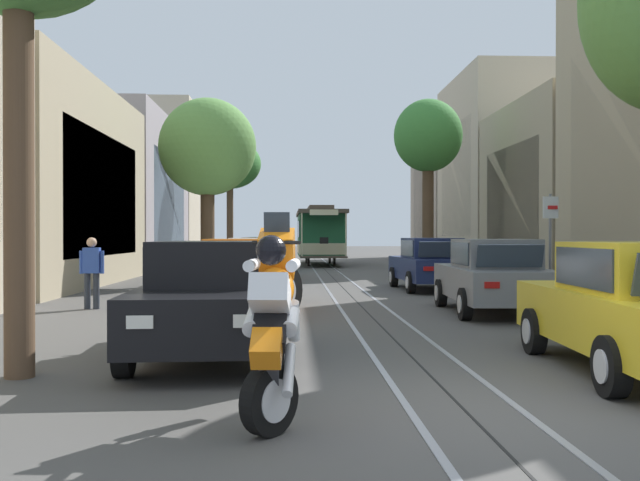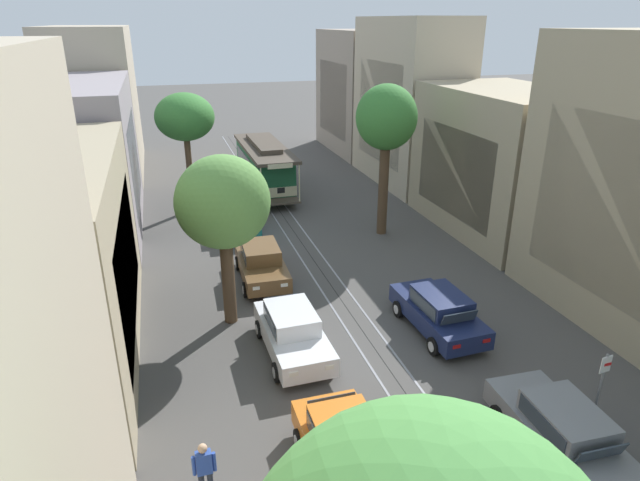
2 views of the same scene
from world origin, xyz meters
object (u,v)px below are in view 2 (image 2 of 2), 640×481
parked_car_white_mid_left (293,332)px  street_tree_kerb_left_mid (185,118)px  pedestrian_on_left_pavement (205,469)px  parked_car_brown_fourth_left (261,263)px  parked_car_grey_second_right (561,431)px  street_tree_kerb_left_second (223,204)px  street_tree_kerb_right_second (386,120)px  parked_car_teal_fifth_left (238,217)px  cable_car_trolley (264,166)px  street_sign_post (601,386)px  parked_car_orange_second_left (349,455)px  parked_car_navy_mid_right (439,311)px

parked_car_white_mid_left → street_tree_kerb_left_mid: (-2.13, 16.24, 4.60)m
pedestrian_on_left_pavement → parked_car_brown_fourth_left: bearing=72.9°
parked_car_grey_second_right → pedestrian_on_left_pavement: bearing=172.3°
street_tree_kerb_left_second → street_tree_kerb_right_second: size_ratio=0.82×
street_tree_kerb_left_mid → street_tree_kerb_right_second: (9.28, -6.73, 0.52)m
parked_car_white_mid_left → parked_car_teal_fifth_left: bearing=90.3°
street_tree_kerb_left_second → cable_car_trolley: street_tree_kerb_left_second is taller
pedestrian_on_left_pavement → street_sign_post: (10.19, -0.78, 0.70)m
street_tree_kerb_left_second → street_tree_kerb_right_second: (8.88, 6.82, 1.33)m
parked_car_orange_second_left → parked_car_grey_second_right: size_ratio=0.99×
parked_car_brown_fourth_left → cable_car_trolley: 13.41m
parked_car_orange_second_left → parked_car_teal_fifth_left: size_ratio=0.99×
parked_car_white_mid_left → street_tree_kerb_right_second: size_ratio=0.57×
parked_car_white_mid_left → street_tree_kerb_left_second: (-1.73, 2.69, 3.79)m
parked_car_navy_mid_right → pedestrian_on_left_pavement: (-8.72, -5.18, 0.11)m
street_sign_post → parked_car_brown_fourth_left: bearing=119.7°
parked_car_grey_second_right → street_tree_kerb_left_second: (-7.15, 9.20, 3.79)m
parked_car_white_mid_left → street_tree_kerb_left_mid: 17.01m
parked_car_orange_second_left → street_sign_post: 6.89m
parked_car_grey_second_right → parked_car_white_mid_left: bearing=129.8°
street_tree_kerb_left_mid → cable_car_trolley: (4.87, 2.63, -3.74)m
parked_car_orange_second_left → street_tree_kerb_right_second: (7.18, 15.26, 5.12)m
street_tree_kerb_left_second → parked_car_navy_mid_right: bearing=-21.8°
parked_car_teal_fifth_left → street_tree_kerb_left_mid: (-2.07, 4.41, 4.60)m
cable_car_trolley → parked_car_grey_second_right: bearing=-84.0°
parked_car_white_mid_left → cable_car_trolley: 19.08m
parked_car_grey_second_right → pedestrian_on_left_pavement: pedestrian_on_left_pavement is taller
parked_car_navy_mid_right → pedestrian_on_left_pavement: bearing=-149.3°
parked_car_teal_fifth_left → street_tree_kerb_left_second: size_ratio=0.69×
parked_car_brown_fourth_left → pedestrian_on_left_pavement: bearing=-107.1°
parked_car_white_mid_left → street_tree_kerb_left_second: size_ratio=0.69×
street_tree_kerb_right_second → parked_car_orange_second_left: bearing=-115.2°
parked_car_white_mid_left → cable_car_trolley: bearing=81.7°
parked_car_grey_second_right → street_tree_kerb_right_second: (1.73, 16.02, 5.12)m
parked_car_white_mid_left → street_sign_post: bearing=-41.9°
parked_car_brown_fourth_left → street_tree_kerb_left_second: 5.19m
parked_car_brown_fourth_left → street_tree_kerb_right_second: (7.11, 3.74, 5.12)m
street_tree_kerb_left_mid → pedestrian_on_left_pavement: size_ratio=4.20×
parked_car_grey_second_right → pedestrian_on_left_pavement: 8.88m
parked_car_orange_second_left → cable_car_trolley: 24.79m
parked_car_teal_fifth_left → parked_car_navy_mid_right: size_ratio=1.00×
street_tree_kerb_left_second → pedestrian_on_left_pavement: size_ratio=3.92×
parked_car_white_mid_left → cable_car_trolley: size_ratio=0.48×
parked_car_brown_fourth_left → parked_car_navy_mid_right: size_ratio=1.00×
parked_car_teal_fifth_left → street_sign_post: street_sign_post is taller
street_tree_kerb_left_second → street_tree_kerb_left_mid: size_ratio=0.93×
parked_car_orange_second_left → street_sign_post: bearing=-3.0°
parked_car_teal_fifth_left → cable_car_trolley: cable_car_trolley is taller
parked_car_white_mid_left → street_tree_kerb_right_second: (7.15, 9.51, 5.12)m
parked_car_teal_fifth_left → parked_car_navy_mid_right: 13.13m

